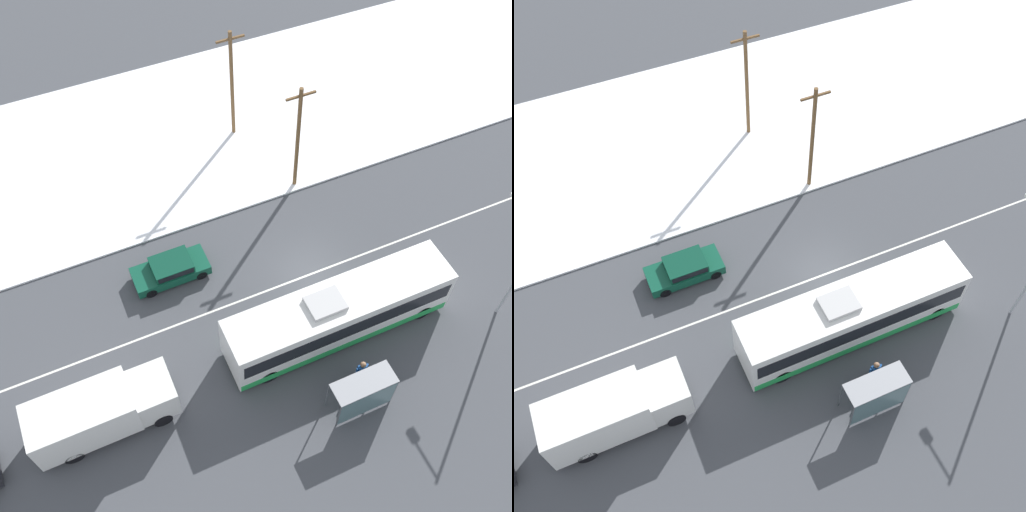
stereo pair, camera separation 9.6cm
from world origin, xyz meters
TOP-DOWN VIEW (x-y plane):
  - ground_plane at (0.00, 0.00)m, footprint 120.00×120.00m
  - snow_lot at (0.00, 13.79)m, footprint 80.00×15.64m
  - lane_marking_center at (0.00, 0.00)m, footprint 60.00×0.12m
  - city_bus at (-0.43, -3.69)m, footprint 11.94×2.57m
  - box_truck at (-12.85, -3.79)m, footprint 6.67×2.30m
  - sedan_car at (-7.12, 3.08)m, footprint 4.23×1.80m
  - pedestrian_at_stop at (-0.68, -6.66)m, footprint 0.66×0.29m
  - bus_shelter at (-1.36, -8.00)m, footprint 3.05×1.20m
  - utility_pole_roadside at (2.24, 6.52)m, footprint 1.80×0.24m
  - utility_pole_snowlot at (0.59, 12.46)m, footprint 1.80×0.24m

SIDE VIEW (x-z plane):
  - ground_plane at x=0.00m, z-range 0.00..0.00m
  - lane_marking_center at x=0.00m, z-range 0.00..0.00m
  - snow_lot at x=0.00m, z-range 0.00..0.12m
  - sedan_car at x=-7.12m, z-range 0.07..1.38m
  - pedestrian_at_stop at x=-0.68m, z-range 0.21..2.03m
  - box_truck at x=-12.85m, z-range 0.16..3.13m
  - city_bus at x=-0.43m, z-range -0.04..3.37m
  - bus_shelter at x=-1.36m, z-range 0.48..2.88m
  - utility_pole_roadside at x=2.24m, z-range 0.18..7.65m
  - utility_pole_snowlot at x=0.59m, z-range 0.19..7.92m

